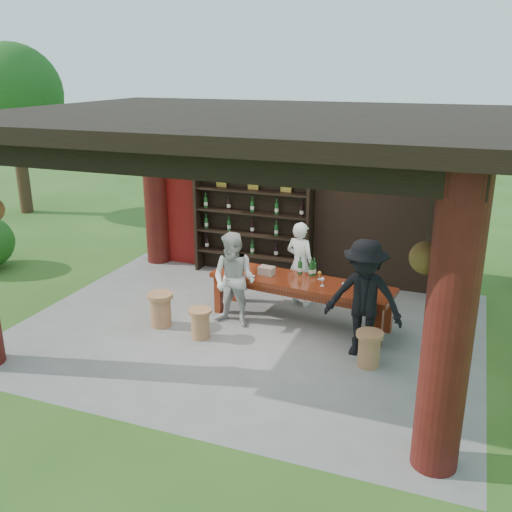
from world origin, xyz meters
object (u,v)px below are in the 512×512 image
(tasting_table, at_px, (301,287))
(guest_woman, at_px, (234,280))
(stool_near_right, at_px, (369,348))
(stool_near_left, at_px, (200,323))
(guest_man, at_px, (364,299))
(host, at_px, (300,264))
(wine_shelf, at_px, (252,224))
(stool_far_left, at_px, (161,309))
(napkin_basket, at_px, (267,271))

(tasting_table, distance_m, guest_woman, 1.13)
(tasting_table, relative_size, stool_near_right, 6.02)
(stool_near_left, distance_m, guest_man, 2.61)
(host, height_order, guest_man, guest_man)
(tasting_table, height_order, guest_woman, guest_woman)
(guest_woman, relative_size, guest_man, 0.88)
(wine_shelf, bearing_deg, stool_far_left, -100.66)
(wine_shelf, xyz_separation_m, tasting_table, (1.59, -1.85, -0.46))
(wine_shelf, distance_m, stool_far_left, 2.99)
(wine_shelf, relative_size, guest_woman, 1.55)
(wine_shelf, xyz_separation_m, stool_far_left, (-0.53, -2.84, -0.79))
(stool_near_left, bearing_deg, tasting_table, 41.45)
(stool_far_left, distance_m, guest_woman, 1.33)
(wine_shelf, xyz_separation_m, stool_near_right, (2.95, -2.94, -0.81))
(tasting_table, xyz_separation_m, stool_far_left, (-2.13, -0.99, -0.33))
(host, bearing_deg, guest_woman, 76.26)
(tasting_table, xyz_separation_m, guest_woman, (-0.99, -0.51, 0.17))
(guest_woman, distance_m, napkin_basket, 0.67)
(wine_shelf, distance_m, napkin_basket, 2.06)
(tasting_table, distance_m, stool_near_left, 1.79)
(tasting_table, relative_size, stool_near_left, 6.50)
(stool_near_right, xyz_separation_m, stool_far_left, (-3.49, 0.11, 0.02))
(guest_man, bearing_deg, tasting_table, 150.57)
(stool_near_left, bearing_deg, guest_woman, 64.14)
(guest_woman, bearing_deg, napkin_basket, 61.65)
(stool_near_right, xyz_separation_m, guest_man, (-0.17, 0.31, 0.62))
(stool_near_right, bearing_deg, tasting_table, 141.22)
(stool_near_left, relative_size, guest_man, 0.27)
(guest_woman, height_order, guest_man, guest_man)
(tasting_table, bearing_deg, stool_near_right, -38.78)
(guest_man, xyz_separation_m, napkin_basket, (-1.82, 0.84, -0.08))
(guest_woman, relative_size, napkin_basket, 6.13)
(stool_near_left, height_order, stool_near_right, stool_near_right)
(wine_shelf, xyz_separation_m, host, (1.36, -1.12, -0.32))
(guest_man, height_order, napkin_basket, guest_man)
(guest_man, bearing_deg, stool_near_right, -56.60)
(stool_near_right, bearing_deg, wine_shelf, 135.10)
(wine_shelf, distance_m, guest_man, 3.84)
(stool_near_right, height_order, guest_man, guest_man)
(wine_shelf, relative_size, stool_near_left, 5.06)
(stool_near_right, bearing_deg, napkin_basket, 150.06)
(tasting_table, height_order, guest_man, guest_man)
(host, distance_m, guest_woman, 1.45)
(stool_near_left, xyz_separation_m, stool_near_right, (2.67, 0.06, 0.02))
(stool_near_right, height_order, host, host)
(guest_man, bearing_deg, host, 137.29)
(napkin_basket, bearing_deg, host, 59.85)
(host, xyz_separation_m, napkin_basket, (-0.39, -0.68, 0.05))
(stool_near_right, relative_size, napkin_basket, 2.02)
(napkin_basket, bearing_deg, guest_man, -24.83)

